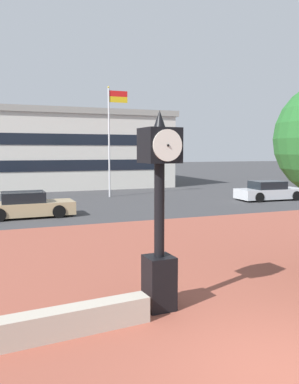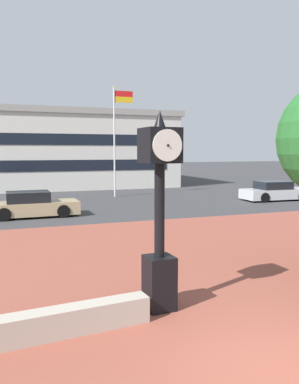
{
  "view_description": "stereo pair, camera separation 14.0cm",
  "coord_description": "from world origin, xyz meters",
  "px_view_note": "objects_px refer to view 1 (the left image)",
  "views": [
    {
      "loc": [
        -3.89,
        -4.32,
        3.28
      ],
      "look_at": [
        -1.16,
        2.81,
        2.48
      ],
      "focal_mm": 36.47,
      "sensor_mm": 36.0,
      "label": 1
    },
    {
      "loc": [
        -3.76,
        -4.37,
        3.28
      ],
      "look_at": [
        -1.16,
        2.81,
        2.48
      ],
      "focal_mm": 36.47,
      "sensor_mm": 36.0,
      "label": 2
    }
  ],
  "objects_px": {
    "car_street_mid": "(27,206)",
    "flagpole_primary": "(111,134)",
    "civic_building": "(9,150)",
    "street_clock": "(159,213)",
    "car_street_near": "(269,191)"
  },
  "relations": [
    {
      "from": "street_clock",
      "to": "car_street_near",
      "type": "height_order",
      "value": "street_clock"
    },
    {
      "from": "car_street_near",
      "to": "flagpole_primary",
      "type": "xyz_separation_m",
      "value": [
        -9.43,
        5.57,
        3.93
      ]
    },
    {
      "from": "car_street_mid",
      "to": "flagpole_primary",
      "type": "height_order",
      "value": "flagpole_primary"
    },
    {
      "from": "street_clock",
      "to": "car_street_near",
      "type": "distance_m",
      "value": 19.86
    },
    {
      "from": "street_clock",
      "to": "civic_building",
      "type": "relative_size",
      "value": 0.14
    },
    {
      "from": "flagpole_primary",
      "to": "civic_building",
      "type": "distance_m",
      "value": 14.13
    },
    {
      "from": "car_street_mid",
      "to": "flagpole_primary",
      "type": "xyz_separation_m",
      "value": [
        6.24,
        6.94,
        3.94
      ]
    },
    {
      "from": "car_street_near",
      "to": "flagpole_primary",
      "type": "relative_size",
      "value": 0.6
    },
    {
      "from": "car_street_near",
      "to": "civic_building",
      "type": "bearing_deg",
      "value": -135.43
    },
    {
      "from": "street_clock",
      "to": "civic_building",
      "type": "bearing_deg",
      "value": 90.89
    },
    {
      "from": "car_street_near",
      "to": "car_street_mid",
      "type": "distance_m",
      "value": 15.74
    },
    {
      "from": "street_clock",
      "to": "car_street_mid",
      "type": "relative_size",
      "value": 0.91
    },
    {
      "from": "flagpole_primary",
      "to": "civic_building",
      "type": "height_order",
      "value": "flagpole_primary"
    },
    {
      "from": "flagpole_primary",
      "to": "civic_building",
      "type": "bearing_deg",
      "value": 117.92
    },
    {
      "from": "car_street_near",
      "to": "car_street_mid",
      "type": "height_order",
      "value": "same"
    }
  ]
}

